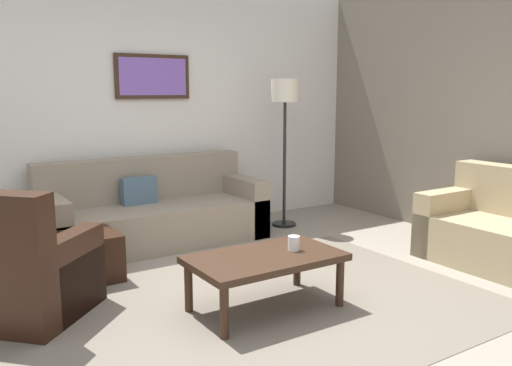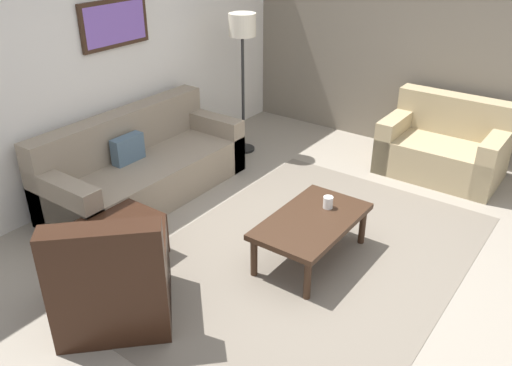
% 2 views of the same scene
% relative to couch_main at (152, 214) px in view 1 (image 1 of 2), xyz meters
% --- Properties ---
extents(ground_plane, '(8.00, 8.00, 0.00)m').
position_rel_couch_main_xyz_m(ground_plane, '(-0.03, -2.10, -0.30)').
color(ground_plane, gray).
extents(rear_partition, '(6.00, 0.12, 2.80)m').
position_rel_couch_main_xyz_m(rear_partition, '(-0.03, 0.50, 1.10)').
color(rear_partition, silver).
rests_on(rear_partition, ground_plane).
extents(stone_feature_panel, '(0.12, 5.20, 2.80)m').
position_rel_couch_main_xyz_m(stone_feature_panel, '(2.97, -2.10, 1.10)').
color(stone_feature_panel, slate).
rests_on(stone_feature_panel, ground_plane).
extents(area_rug, '(3.48, 2.46, 0.01)m').
position_rel_couch_main_xyz_m(area_rug, '(-0.03, -2.10, -0.29)').
color(area_rug, '#73695B').
rests_on(area_rug, ground_plane).
extents(couch_main, '(2.26, 0.91, 0.88)m').
position_rel_couch_main_xyz_m(couch_main, '(0.00, 0.00, 0.00)').
color(couch_main, gray).
rests_on(couch_main, ground_plane).
extents(couch_loveseat, '(0.85, 1.32, 0.88)m').
position_rel_couch_main_xyz_m(couch_loveseat, '(2.44, -2.47, 0.00)').
color(couch_loveseat, tan).
rests_on(couch_loveseat, ground_plane).
extents(armchair_leather, '(1.13, 1.13, 0.95)m').
position_rel_couch_main_xyz_m(armchair_leather, '(-1.52, -1.34, 0.01)').
color(armchair_leather, black).
rests_on(armchair_leather, ground_plane).
extents(ottoman, '(0.56, 0.56, 0.40)m').
position_rel_couch_main_xyz_m(ottoman, '(-0.93, -0.76, -0.10)').
color(ottoman, black).
rests_on(ottoman, ground_plane).
extents(coffee_table, '(1.10, 0.64, 0.41)m').
position_rel_couch_main_xyz_m(coffee_table, '(0.02, -2.12, 0.06)').
color(coffee_table, '#382316').
rests_on(coffee_table, ground_plane).
extents(cup, '(0.09, 0.09, 0.11)m').
position_rel_couch_main_xyz_m(cup, '(0.26, -2.14, 0.17)').
color(cup, white).
rests_on(cup, coffee_table).
extents(lamp_standing, '(0.32, 0.32, 1.71)m').
position_rel_couch_main_xyz_m(lamp_standing, '(1.58, -0.20, 1.11)').
color(lamp_standing, black).
rests_on(lamp_standing, ground_plane).
extents(framed_artwork, '(0.85, 0.04, 0.48)m').
position_rel_couch_main_xyz_m(framed_artwork, '(0.23, 0.42, 1.43)').
color(framed_artwork, '#382316').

